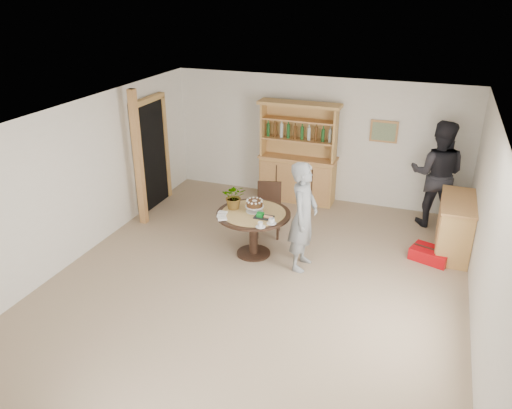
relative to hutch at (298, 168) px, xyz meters
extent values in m
plane|color=tan|center=(0.30, -3.24, -0.69)|extent=(7.00, 7.00, 0.00)
cube|color=white|center=(0.30, 0.26, 0.56)|extent=(6.00, 0.04, 2.50)
cube|color=white|center=(0.30, -6.74, 0.56)|extent=(6.00, 0.04, 2.50)
cube|color=white|center=(-2.70, -3.24, 0.56)|extent=(0.04, 7.00, 2.50)
cube|color=white|center=(3.30, -3.24, 0.56)|extent=(0.04, 7.00, 2.50)
cube|color=white|center=(0.30, -3.24, 1.81)|extent=(6.00, 7.00, 0.04)
cube|color=tan|center=(1.60, 0.23, 0.86)|extent=(0.52, 0.03, 0.42)
cube|color=#59724C|center=(1.60, 0.21, 0.86)|extent=(0.44, 0.02, 0.34)
cube|color=black|center=(-2.64, -1.24, 0.36)|extent=(0.10, 0.90, 2.10)
cube|color=tan|center=(-2.62, -1.74, 0.36)|extent=(0.12, 0.10, 2.10)
cube|color=tan|center=(-2.62, -0.74, 0.36)|extent=(0.12, 0.10, 2.10)
cube|color=tan|center=(-2.62, -1.24, 1.44)|extent=(0.12, 1.10, 0.10)
cube|color=tan|center=(-2.40, -2.04, 0.56)|extent=(0.12, 0.12, 2.50)
cube|color=tan|center=(0.00, 0.00, -0.24)|extent=(1.50, 0.50, 0.90)
cube|color=tan|center=(0.00, 0.00, 0.23)|extent=(1.56, 0.54, 0.04)
cube|color=tan|center=(0.00, 0.10, 0.78)|extent=(1.50, 0.04, 1.06)
cube|color=tan|center=(-0.73, -0.05, 0.78)|extent=(0.04, 0.34, 1.06)
cube|color=tan|center=(0.73, -0.05, 0.78)|extent=(0.04, 0.34, 1.06)
cube|color=tan|center=(0.00, -0.05, 0.61)|extent=(1.44, 0.32, 0.03)
cube|color=tan|center=(0.00, -0.05, 1.01)|extent=(1.44, 0.32, 0.03)
cube|color=tan|center=(0.00, -0.05, 1.32)|extent=(1.62, 0.40, 0.06)
cylinder|color=#194C1E|center=(-0.56, -0.05, 0.77)|extent=(0.07, 0.07, 0.28)
cylinder|color=#4C2D14|center=(-0.40, -0.05, 0.77)|extent=(0.07, 0.07, 0.28)
cylinder|color=#B2BFB2|center=(-0.24, -0.05, 0.77)|extent=(0.07, 0.07, 0.28)
cylinder|color=#194C1E|center=(-0.08, -0.05, 0.77)|extent=(0.07, 0.07, 0.28)
cylinder|color=#4C2D14|center=(0.08, -0.05, 0.77)|extent=(0.07, 0.07, 0.28)
cylinder|color=#B2BFB2|center=(0.24, -0.05, 0.77)|extent=(0.07, 0.07, 0.28)
cylinder|color=#194C1E|center=(0.40, -0.05, 0.77)|extent=(0.07, 0.07, 0.28)
cylinder|color=#4C2D14|center=(0.56, -0.05, 0.77)|extent=(0.07, 0.07, 0.28)
cube|color=tan|center=(3.04, -1.24, -0.24)|extent=(0.50, 1.20, 0.90)
cube|color=tan|center=(3.04, -1.24, 0.23)|extent=(0.54, 1.26, 0.04)
cylinder|color=black|center=(-0.05, -2.46, 0.04)|extent=(1.20, 1.20, 0.04)
cylinder|color=black|center=(-0.05, -2.46, -0.33)|extent=(0.14, 0.14, 0.70)
cylinder|color=black|center=(-0.05, -2.46, -0.67)|extent=(0.56, 0.56, 0.03)
cylinder|color=tan|center=(-0.05, -2.46, 0.07)|extent=(1.04, 1.04, 0.01)
cube|color=black|center=(-0.05, -1.71, -0.24)|extent=(0.51, 0.51, 0.04)
cube|color=black|center=(-0.09, -1.52, 0.01)|extent=(0.41, 0.13, 0.46)
cube|color=black|center=(-0.09, -1.52, 0.23)|extent=(0.42, 0.14, 0.05)
cube|color=black|center=(-0.18, -1.93, -0.47)|extent=(0.04, 0.04, 0.44)
cube|color=black|center=(0.17, -1.84, -0.47)|extent=(0.03, 0.04, 0.44)
cube|color=black|center=(-0.27, -1.58, -0.47)|extent=(0.03, 0.04, 0.44)
cube|color=black|center=(0.08, -1.49, -0.47)|extent=(0.03, 0.04, 0.44)
cylinder|color=white|center=(-0.05, -2.41, 0.08)|extent=(0.28, 0.28, 0.01)
cylinder|color=white|center=(-0.05, -2.41, 0.12)|extent=(0.05, 0.05, 0.08)
cylinder|color=white|center=(-0.05, -2.41, 0.16)|extent=(0.30, 0.30, 0.01)
cylinder|color=#402712|center=(-0.05, -2.41, 0.21)|extent=(0.26, 0.26, 0.09)
cylinder|color=white|center=(-0.05, -2.41, 0.26)|extent=(0.08, 0.08, 0.01)
sphere|color=white|center=(0.07, -2.41, 0.26)|extent=(0.04, 0.04, 0.04)
sphere|color=white|center=(0.06, -2.35, 0.26)|extent=(0.04, 0.04, 0.04)
sphere|color=white|center=(0.01, -2.30, 0.26)|extent=(0.04, 0.04, 0.04)
sphere|color=white|center=(-0.05, -2.29, 0.26)|extent=(0.04, 0.04, 0.04)
sphere|color=white|center=(-0.11, -2.30, 0.26)|extent=(0.04, 0.04, 0.04)
sphere|color=white|center=(-0.15, -2.35, 0.26)|extent=(0.04, 0.04, 0.04)
sphere|color=white|center=(-0.17, -2.41, 0.26)|extent=(0.04, 0.04, 0.04)
sphere|color=white|center=(-0.15, -2.47, 0.26)|extent=(0.04, 0.04, 0.04)
sphere|color=white|center=(-0.11, -2.51, 0.26)|extent=(0.04, 0.04, 0.04)
sphere|color=white|center=(-0.05, -2.53, 0.26)|extent=(0.04, 0.04, 0.04)
sphere|color=white|center=(0.01, -2.51, 0.26)|extent=(0.04, 0.04, 0.04)
sphere|color=white|center=(0.06, -2.47, 0.26)|extent=(0.04, 0.04, 0.04)
imported|color=#3F7233|center=(-0.40, -2.41, 0.28)|extent=(0.47, 0.44, 0.42)
cube|color=black|center=(0.17, -2.58, 0.08)|extent=(0.30, 0.20, 0.01)
cube|color=#0D7C23|center=(0.11, -2.58, 0.11)|extent=(0.10, 0.10, 0.06)
cube|color=#0D7C23|center=(0.11, -2.58, 0.15)|extent=(0.11, 0.02, 0.01)
cylinder|color=white|center=(0.35, -2.74, 0.08)|extent=(0.15, 0.15, 0.01)
imported|color=white|center=(0.35, -2.74, 0.12)|extent=(0.10, 0.10, 0.08)
cylinder|color=white|center=(0.23, -2.91, 0.08)|extent=(0.15, 0.15, 0.01)
imported|color=white|center=(0.23, -2.91, 0.12)|extent=(0.08, 0.08, 0.07)
cube|color=white|center=(-0.50, -2.66, 0.09)|extent=(0.14, 0.08, 0.03)
cube|color=white|center=(-0.47, -2.78, 0.09)|extent=(0.16, 0.11, 0.03)
cube|color=white|center=(-0.41, -2.88, 0.09)|extent=(0.16, 0.14, 0.03)
imported|color=gray|center=(0.80, -2.56, 0.18)|extent=(0.45, 0.65, 1.74)
imported|color=black|center=(2.65, -0.24, 0.30)|extent=(0.99, 0.79, 1.97)
cube|color=#BF090F|center=(2.72, -1.65, -0.59)|extent=(0.70, 0.57, 0.20)
cube|color=black|center=(2.72, -1.65, -0.48)|extent=(0.54, 0.22, 0.01)
camera|label=1|loc=(2.50, -9.26, 3.45)|focal=35.00mm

